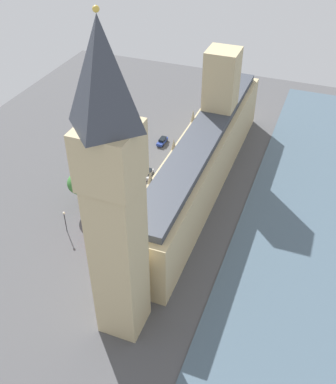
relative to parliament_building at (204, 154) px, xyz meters
The scene contains 12 objects.
ground_plane 9.10m from the parliament_building, 41.74° to the left, with size 146.54×146.54×0.00m, color #4C4C4F.
river_thames 31.44m from the parliament_building, behind, with size 35.77×131.89×0.25m, color #475B6B.
parliament_building is the anchor object (origin of this frame).
clock_tower 49.93m from the parliament_building, 89.35° to the left, with size 8.23×8.23×55.44m.
car_blue_kerbside 23.16m from the parliament_building, 40.22° to the right, with size 1.96×4.78×1.74m.
car_silver_leading 16.42m from the parliament_building, ahead, with size 2.16×4.68×1.74m.
double_decker_bus_under_trees 29.89m from the parliament_building, 62.51° to the left, with size 2.91×10.57×4.75m.
pedestrian_corner 13.58m from the parliament_building, 49.15° to the left, with size 0.68×0.59×1.71m.
plane_tree_trailing 30.80m from the parliament_building, 38.34° to the left, with size 6.02×6.02×9.27m.
plane_tree_midblock 25.77m from the parliament_building, 14.84° to the left, with size 5.83×5.83×9.93m.
street_lamp_far_end 28.74m from the parliament_building, 34.08° to the left, with size 0.56×0.56×5.92m.
street_lamp_near_tower 36.91m from the parliament_building, 51.01° to the left, with size 0.56×0.56×5.63m.
Camera 1 is at (-26.97, 88.89, 69.36)m, focal length 42.38 mm.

